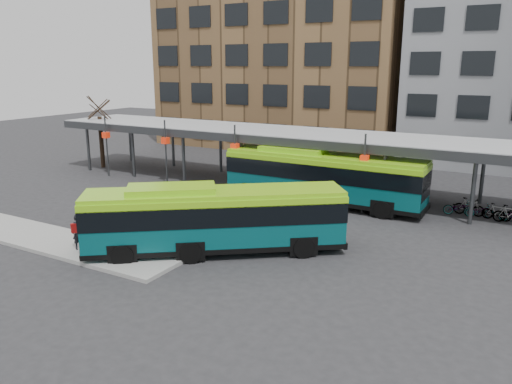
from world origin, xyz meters
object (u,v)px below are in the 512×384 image
(tree, at_px, (101,139))
(bus_front, at_px, (214,218))
(bus_rear, at_px, (322,176))
(pedestrian, at_px, (79,232))

(tree, distance_m, bus_front, 23.36)
(tree, xyz_separation_m, bus_front, (19.94, -12.14, -0.70))
(bus_rear, distance_m, pedestrian, 15.30)
(bus_rear, height_order, pedestrian, bus_rear)
(tree, xyz_separation_m, bus_rear, (21.09, -1.61, -0.59))
(pedestrian, bearing_deg, bus_rear, -1.83)
(bus_front, distance_m, pedestrian, 6.50)
(bus_rear, bearing_deg, bus_front, -96.22)
(bus_front, bearing_deg, tree, 112.01)
(tree, relative_size, bus_front, 0.50)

